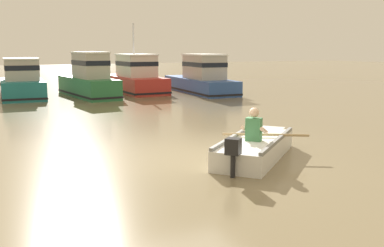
% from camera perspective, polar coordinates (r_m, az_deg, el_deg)
% --- Properties ---
extents(ground_plane, '(120.00, 120.00, 0.00)m').
position_cam_1_polar(ground_plane, '(10.35, -0.00, -4.32)').
color(ground_plane, '#7A6B4C').
extents(rowboat_with_person, '(3.19, 2.92, 1.19)m').
position_cam_1_polar(rowboat_with_person, '(10.35, 8.16, -2.99)').
color(rowboat_with_person, white).
rests_on(rowboat_with_person, ground).
extents(moored_boat_teal, '(2.22, 4.67, 2.00)m').
position_cam_1_polar(moored_boat_teal, '(23.91, -20.89, 4.83)').
color(moored_boat_teal, '#1E727A').
rests_on(moored_boat_teal, ground).
extents(moored_boat_green, '(2.14, 5.55, 2.30)m').
position_cam_1_polar(moored_boat_green, '(23.52, -13.04, 5.40)').
color(moored_boat_green, '#287042').
rests_on(moored_boat_green, ground).
extents(moored_boat_red, '(2.27, 5.87, 3.86)m').
position_cam_1_polar(moored_boat_red, '(25.61, -7.36, 5.78)').
color(moored_boat_red, '#B72D28').
rests_on(moored_boat_red, ground).
extents(moored_boat_blue, '(2.29, 6.67, 2.16)m').
position_cam_1_polar(moored_boat_blue, '(25.12, 1.19, 5.77)').
color(moored_boat_blue, '#2D519E').
rests_on(moored_boat_blue, ground).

